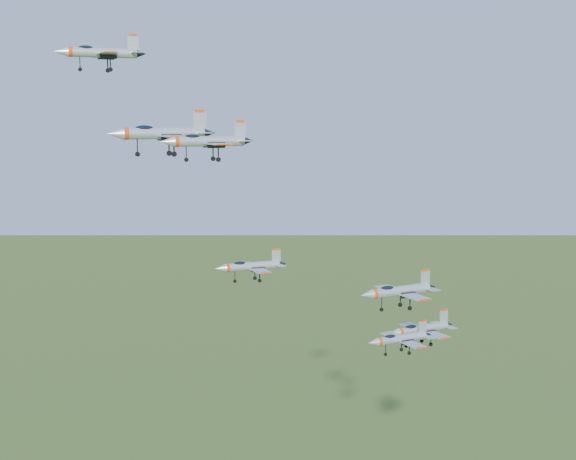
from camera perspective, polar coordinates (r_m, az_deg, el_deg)
jet_lead at (r=115.12m, az=-13.24°, el=12.19°), size 12.59×10.48×3.36m
jet_left_high at (r=96.90m, az=-9.03°, el=6.82°), size 13.21×10.98×3.53m
jet_right_high at (r=85.83m, az=-5.81°, el=6.32°), size 10.42×8.66×2.78m
jet_left_low at (r=112.85m, az=-2.69°, el=-2.57°), size 10.76×8.94×2.87m
jet_right_low at (r=109.14m, az=7.84°, el=-4.31°), size 12.29×10.10×3.29m
jet_trail at (r=122.16m, az=7.94°, el=-7.65°), size 11.43×9.42×3.06m
jet_extra at (r=129.49m, az=9.40°, el=-6.96°), size 12.78×10.48×3.43m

